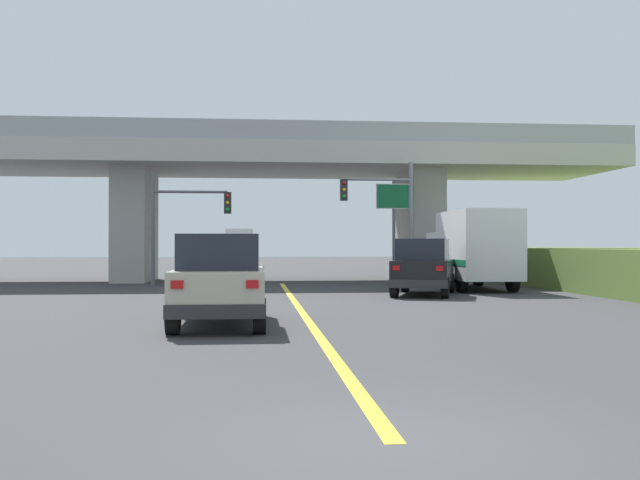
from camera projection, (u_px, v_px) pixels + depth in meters
ground at (280, 281)px, 36.95m from camera, size 160.00×160.00×0.00m
overpass_bridge at (280, 176)px, 36.99m from camera, size 33.55×8.15×7.52m
lane_divider_stripe at (300, 309)px, 20.18m from camera, size 0.20×27.55×0.01m
suv_lead at (220, 280)px, 16.10m from camera, size 1.97×4.57×2.02m
suv_crossing at (424, 267)px, 26.06m from camera, size 3.21×4.71×2.02m
box_truck at (473, 249)px, 29.47m from camera, size 2.33×6.41×3.16m
traffic_signal_nearside at (387, 208)px, 32.50m from camera, size 3.29×0.36×5.54m
traffic_signal_farside at (182, 215)px, 32.08m from camera, size 3.52×0.36×5.03m
highway_sign at (394, 207)px, 34.12m from camera, size 1.70×0.17×4.85m
semi_truck_distant at (240, 247)px, 64.00m from camera, size 2.33×7.21×3.20m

